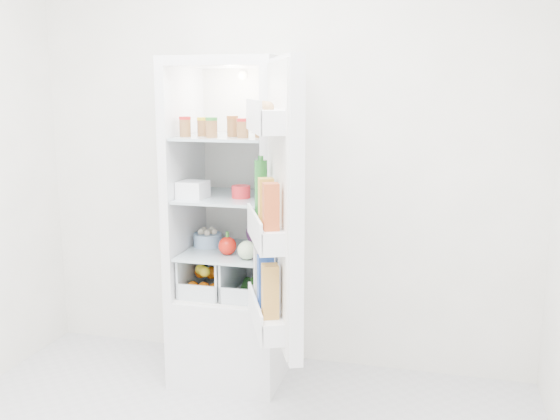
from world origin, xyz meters
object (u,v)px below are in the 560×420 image
(refrigerator, at_px, (235,261))
(mushroom_bowl, at_px, (208,240))
(red_cabbage, at_px, (262,233))
(fridge_door, at_px, (279,212))

(refrigerator, relative_size, mushroom_bowl, 11.25)
(refrigerator, distance_m, mushroom_bowl, 0.20)
(red_cabbage, bearing_deg, fridge_door, -67.25)
(red_cabbage, bearing_deg, mushroom_bowl, -173.37)
(mushroom_bowl, bearing_deg, red_cabbage, 6.63)
(refrigerator, xyz_separation_m, mushroom_bowl, (-0.16, -0.01, 0.12))
(mushroom_bowl, distance_m, fridge_door, 0.89)
(refrigerator, xyz_separation_m, fridge_door, (0.42, -0.61, 0.43))
(red_cabbage, height_order, mushroom_bowl, red_cabbage)
(refrigerator, bearing_deg, fridge_door, -55.50)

